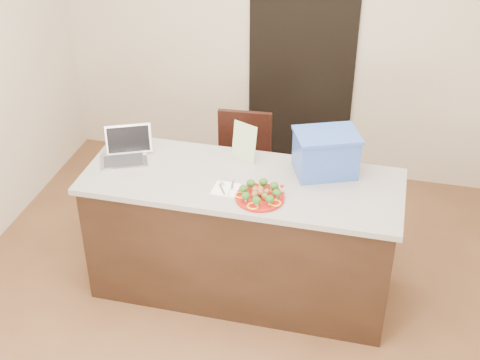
% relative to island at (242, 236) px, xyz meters
% --- Properties ---
extents(ground, '(4.00, 4.00, 0.00)m').
position_rel_island_xyz_m(ground, '(0.00, -0.25, -0.46)').
color(ground, brown).
rests_on(ground, ground).
extents(room_shell, '(4.00, 4.00, 4.00)m').
position_rel_island_xyz_m(room_shell, '(0.00, -0.25, 1.16)').
color(room_shell, white).
rests_on(room_shell, ground).
extents(doorway, '(0.90, 0.02, 2.00)m').
position_rel_island_xyz_m(doorway, '(0.10, 1.73, 0.54)').
color(doorway, black).
rests_on(doorway, ground).
extents(island, '(2.06, 0.76, 0.92)m').
position_rel_island_xyz_m(island, '(0.00, 0.00, 0.00)').
color(island, black).
rests_on(island, ground).
extents(plate, '(0.30, 0.30, 0.02)m').
position_rel_island_xyz_m(plate, '(0.16, -0.19, 0.47)').
color(plate, '#9B120E').
rests_on(plate, island).
extents(meatballs, '(0.11, 0.10, 0.04)m').
position_rel_island_xyz_m(meatballs, '(0.16, -0.19, 0.50)').
color(meatballs, brown).
rests_on(meatballs, plate).
extents(broccoli, '(0.26, 0.26, 0.04)m').
position_rel_island_xyz_m(broccoli, '(0.16, -0.19, 0.52)').
color(broccoli, '#1D4612').
rests_on(broccoli, plate).
extents(pepper_rings, '(0.29, 0.29, 0.01)m').
position_rel_island_xyz_m(pepper_rings, '(0.16, -0.19, 0.48)').
color(pepper_rings, orange).
rests_on(pepper_rings, plate).
extents(napkin, '(0.17, 0.17, 0.01)m').
position_rel_island_xyz_m(napkin, '(-0.07, -0.14, 0.46)').
color(napkin, white).
rests_on(napkin, island).
extents(fork, '(0.07, 0.15, 0.00)m').
position_rel_island_xyz_m(fork, '(-0.09, -0.13, 0.47)').
color(fork, '#B2B2B7').
rests_on(fork, napkin).
extents(knife, '(0.03, 0.18, 0.01)m').
position_rel_island_xyz_m(knife, '(-0.04, -0.16, 0.47)').
color(knife, silver).
rests_on(knife, napkin).
extents(yogurt_bottle, '(0.03, 0.03, 0.07)m').
position_rel_island_xyz_m(yogurt_bottle, '(0.28, -0.12, 0.49)').
color(yogurt_bottle, white).
rests_on(yogurt_bottle, island).
extents(laptop, '(0.37, 0.35, 0.22)m').
position_rel_island_xyz_m(laptop, '(-0.81, 0.07, 0.52)').
color(laptop, silver).
rests_on(laptop, island).
extents(leaflet, '(0.19, 0.11, 0.26)m').
position_rel_island_xyz_m(leaflet, '(-0.04, 0.25, 0.59)').
color(leaflet, white).
rests_on(leaflet, island).
extents(blue_box, '(0.48, 0.42, 0.29)m').
position_rel_island_xyz_m(blue_box, '(0.50, 0.21, 0.60)').
color(blue_box, '#3053B0').
rests_on(blue_box, island).
extents(chair, '(0.44, 0.44, 0.94)m').
position_rel_island_xyz_m(chair, '(-0.19, 0.80, 0.07)').
color(chair, black).
rests_on(chair, ground).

